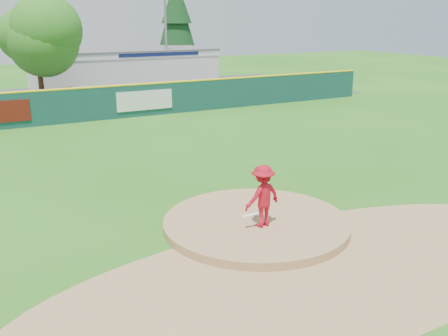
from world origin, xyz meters
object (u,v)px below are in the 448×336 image
van (92,96)px  conifer_tree (177,21)px  pitcher (263,196)px  pool_building_grp (123,68)px  deciduous_tree (36,39)px  light_pole_right (165,22)px

van → conifer_tree: bearing=-42.1°
pitcher → pool_building_grp: bearing=-109.2°
pitcher → conifer_tree: conifer_tree is taller
van → conifer_tree: 18.88m
pitcher → deciduous_tree: (-1.90, 25.48, 3.40)m
deciduous_tree → conifer_tree: (15.00, 11.00, 0.99)m
van → light_pole_right: 11.55m
van → pool_building_grp: bearing=-28.7°
pitcher → deciduous_tree: size_ratio=0.25×
deciduous_tree → van: bearing=-43.0°
van → deciduous_tree: bearing=46.8°
pool_building_grp → light_pole_right: size_ratio=1.52×
deciduous_tree → light_pole_right: (11.00, 4.00, 0.99)m
van → deciduous_tree: deciduous_tree is taller
pitcher → light_pole_right: 31.16m
pitcher → van: 22.90m
van → light_pole_right: bearing=-51.4°
pool_building_grp → conifer_tree: 8.95m
van → conifer_tree: (12.21, 13.60, 4.74)m
van → light_pole_right: light_pole_right is taller
conifer_tree → van: bearing=-131.9°
pool_building_grp → deciduous_tree: 11.01m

